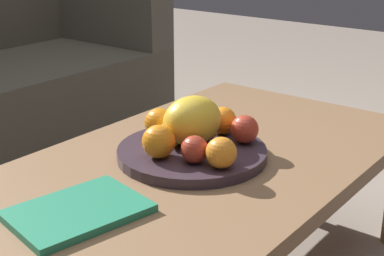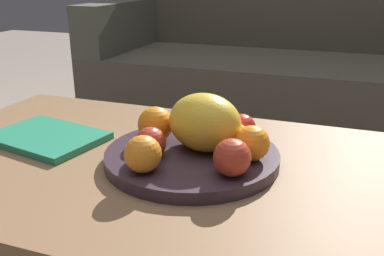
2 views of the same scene
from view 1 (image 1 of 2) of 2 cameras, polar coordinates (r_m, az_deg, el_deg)
coffee_table at (r=1.35m, az=0.15°, el=-4.84°), size 1.24×0.68×0.38m
fruit_bowl at (r=1.35m, az=-0.00°, el=-2.49°), size 0.36×0.36×0.03m
melon_large_front at (r=1.35m, az=0.04°, el=0.76°), size 0.17×0.15×0.12m
orange_front at (r=1.28m, az=-3.37°, el=-1.37°), size 0.08×0.08×0.08m
orange_left at (r=1.23m, az=2.94°, el=-2.49°), size 0.07×0.07×0.07m
orange_right at (r=1.43m, az=3.10°, el=0.74°), size 0.07×0.07×0.07m
orange_back at (r=1.41m, az=-3.30°, el=0.52°), size 0.07×0.07×0.07m
apple_front at (r=1.26m, az=0.26°, el=-2.16°), size 0.06×0.06×0.06m
apple_left at (r=1.37m, az=5.29°, el=-0.13°), size 0.07×0.07×0.07m
apple_right at (r=1.45m, az=-0.83°, el=0.87°), size 0.06×0.06×0.06m
banana_bunch at (r=1.39m, az=-1.12°, el=-0.01°), size 0.16×0.16×0.06m
magazine at (r=1.12m, az=-11.37°, el=-8.21°), size 0.28×0.23×0.02m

